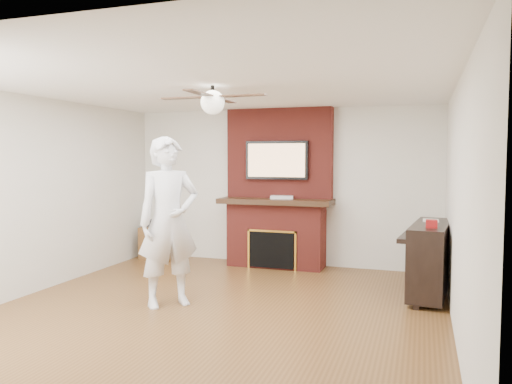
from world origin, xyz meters
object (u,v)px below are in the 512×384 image
(fireplace, at_px, (277,203))
(person, at_px, (169,222))
(side_table, at_px, (161,241))
(piano, at_px, (429,257))

(fireplace, bearing_deg, person, -103.72)
(side_table, distance_m, piano, 4.45)
(piano, bearing_deg, side_table, 173.08)
(fireplace, xyz_separation_m, piano, (2.28, -1.08, -0.51))
(fireplace, xyz_separation_m, person, (-0.60, -2.46, -0.01))
(person, xyz_separation_m, piano, (2.88, 1.38, -0.50))
(person, xyz_separation_m, side_table, (-1.45, 2.39, -0.68))
(person, height_order, side_table, person)
(fireplace, height_order, side_table, fireplace)
(side_table, bearing_deg, person, -60.58)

